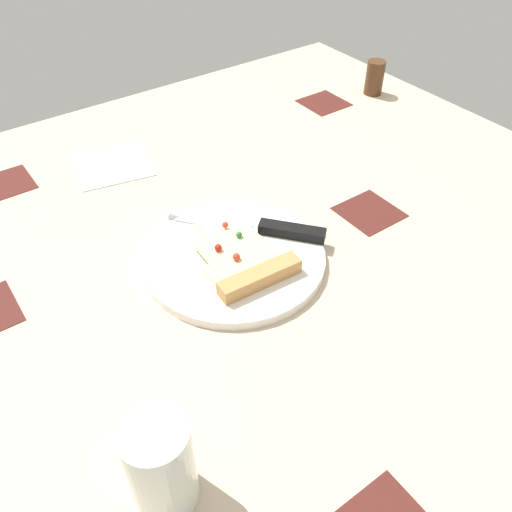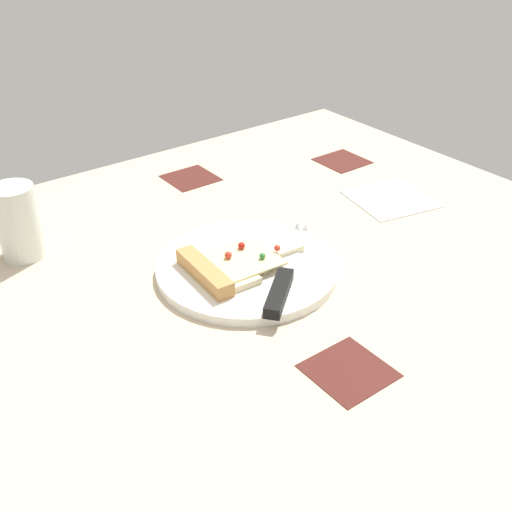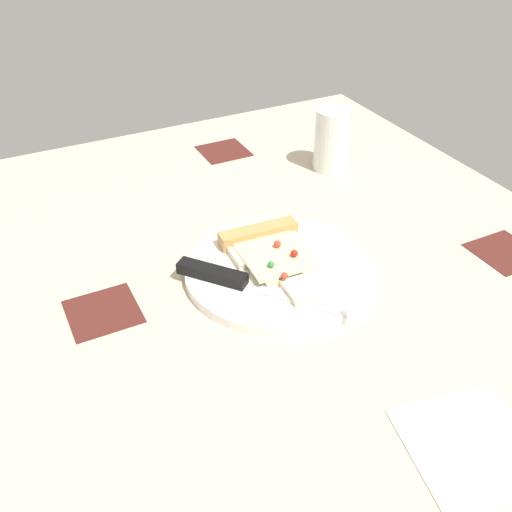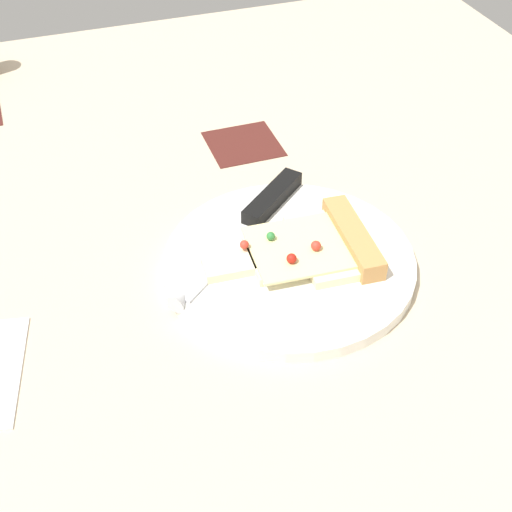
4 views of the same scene
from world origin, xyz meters
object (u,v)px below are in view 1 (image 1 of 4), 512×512
plate (234,257)px  knife (260,228)px  napkin (112,164)px  pepper_shaker (375,78)px  pizza_slice (243,260)px  drinking_glass (161,464)px

plate → knife: knife is taller
knife → napkin: bearing=67.1°
plate → pepper_shaker: (55.92, 28.06, 2.93)cm
pizza_slice → knife: pizza_slice is taller
napkin → pepper_shaker: bearing=-6.0°
pepper_shaker → drinking_glass: bearing=-146.9°
drinking_glass → napkin: size_ratio=0.88×
plate → pepper_shaker: bearing=26.6°
pizza_slice → drinking_glass: drinking_glass is taller
plate → knife: size_ratio=1.33×
pizza_slice → pepper_shaker: size_ratio=2.46×
pizza_slice → napkin: (-3.52, 36.91, -1.99)cm
pizza_slice → napkin: pizza_slice is taller
drinking_glass → pizza_slice: bearing=42.0°
drinking_glass → napkin: bearing=70.7°
knife → pepper_shaker: (49.80, 26.12, 1.63)cm
pizza_slice → drinking_glass: 32.45cm
knife → pepper_shaker: 56.26cm
knife → napkin: size_ratio=1.52×
drinking_glass → pepper_shaker: size_ratio=1.57×
knife → pepper_shaker: bearing=-12.1°
pizza_slice → pepper_shaker: 63.93cm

